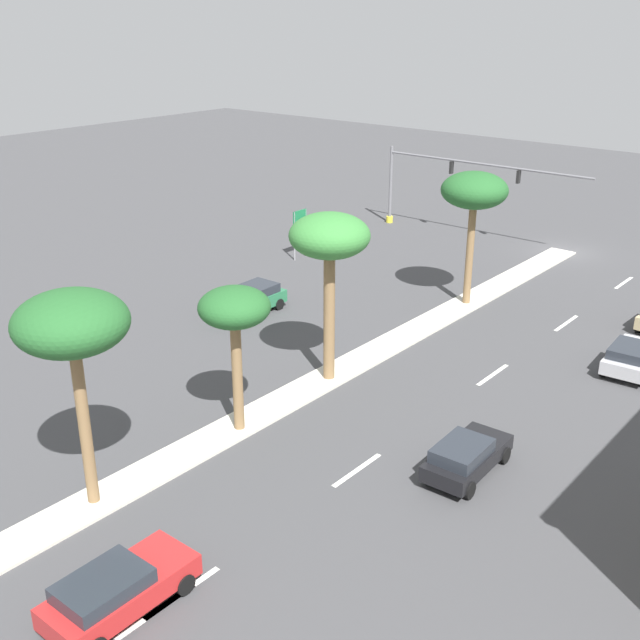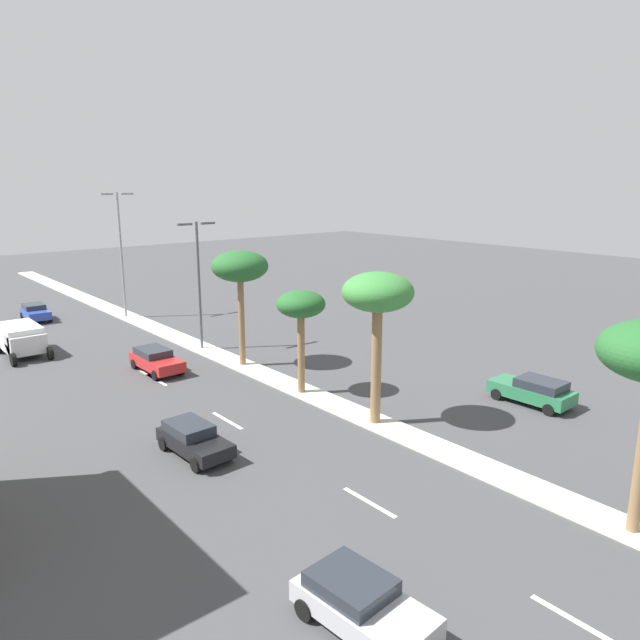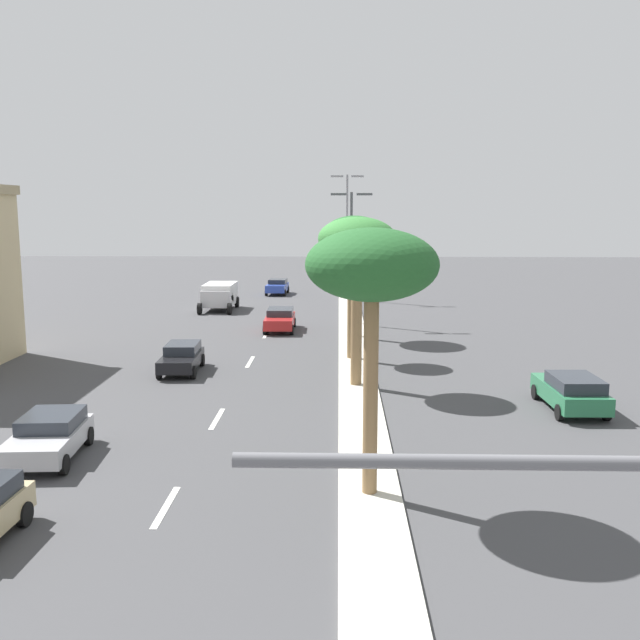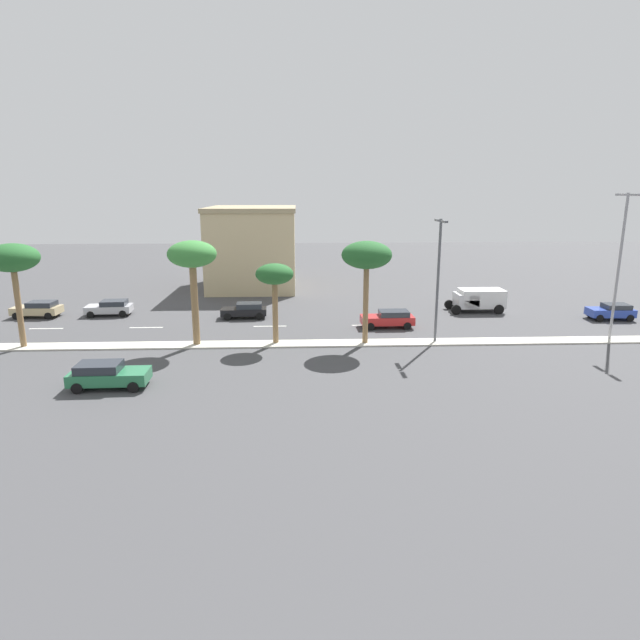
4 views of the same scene
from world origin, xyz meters
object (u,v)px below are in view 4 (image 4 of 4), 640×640
at_px(palm_tree_far, 192,257).
at_px(street_lamp_right, 620,256).
at_px(sedan_black_inboard, 245,310).
at_px(sedan_tan_front, 38,309).
at_px(commercial_building, 253,247).
at_px(sedan_green_leading, 107,374).
at_px(palm_tree_outboard, 367,257).
at_px(street_lamp_front, 438,270).
at_px(sedan_red_left, 389,318).
at_px(sedan_silver_near, 110,307).
at_px(box_truck, 477,299).
at_px(sedan_blue_rear, 612,311).
at_px(palm_tree_right, 275,276).
at_px(palm_tree_trailing, 12,260).

bearing_deg(palm_tree_far, street_lamp_right, 90.19).
bearing_deg(sedan_black_inboard, sedan_tan_front, -93.53).
distance_m(commercial_building, sedan_green_leading, 34.90).
bearing_deg(palm_tree_outboard, street_lamp_front, 91.16).
relative_size(sedan_red_left, sedan_silver_near, 1.07).
xyz_separation_m(sedan_red_left, box_truck, (-5.71, 9.44, 0.44)).
distance_m(street_lamp_right, sedan_tan_front, 49.22).
bearing_deg(sedan_blue_rear, palm_tree_outboard, -73.39).
distance_m(palm_tree_right, sedan_black_inboard, 10.15).
bearing_deg(sedan_tan_front, palm_tree_trailing, 19.16).
relative_size(palm_tree_trailing, palm_tree_far, 0.98).
relative_size(palm_tree_trailing, palm_tree_right, 1.26).
distance_m(commercial_building, sedan_silver_near, 19.77).
xyz_separation_m(palm_tree_far, sedan_silver_near, (-10.37, -9.79, -5.86)).
distance_m(palm_tree_outboard, sedan_red_left, 8.09).
relative_size(palm_tree_trailing, box_truck, 1.44).
height_order(commercial_building, sedan_tan_front, commercial_building).
bearing_deg(box_truck, palm_tree_far, -66.97).
bearing_deg(sedan_green_leading, palm_tree_outboard, 117.68).
relative_size(sedan_tan_front, sedan_black_inboard, 1.00).
bearing_deg(street_lamp_right, commercial_building, -130.79).
height_order(palm_tree_right, street_lamp_right, street_lamp_right).
height_order(sedan_blue_rear, sedan_red_left, sedan_red_left).
relative_size(palm_tree_trailing, palm_tree_outboard, 0.99).
xyz_separation_m(street_lamp_front, sedan_tan_front, (-9.97, -34.14, -4.77)).
bearing_deg(palm_tree_outboard, sedan_blue_rear, 106.61).
bearing_deg(sedan_green_leading, sedan_black_inboard, 159.61).
bearing_deg(street_lamp_right, sedan_silver_near, -103.88).
bearing_deg(palm_tree_right, box_truck, 118.84).
relative_size(commercial_building, sedan_green_leading, 3.05).
xyz_separation_m(commercial_building, palm_tree_trailing, (25.54, -15.04, 1.80)).
height_order(sedan_red_left, sedan_silver_near, sedan_red_left).
relative_size(palm_tree_outboard, sedan_green_leading, 1.68).
height_order(palm_tree_far, sedan_red_left, palm_tree_far).
relative_size(palm_tree_outboard, sedan_silver_near, 1.83).
bearing_deg(box_truck, sedan_red_left, -58.85).
xyz_separation_m(palm_tree_far, street_lamp_front, (0.05, 18.01, -1.07)).
height_order(street_lamp_right, box_truck, street_lamp_right).
distance_m(commercial_building, sedan_blue_rear, 38.43).
bearing_deg(palm_tree_far, sedan_blue_rear, 100.68).
distance_m(palm_tree_trailing, box_truck, 39.20).
bearing_deg(sedan_black_inboard, street_lamp_right, 73.36).
bearing_deg(street_lamp_right, sedan_tan_front, -101.58).
height_order(sedan_tan_front, box_truck, box_truck).
relative_size(palm_tree_outboard, sedan_tan_front, 1.83).
distance_m(commercial_building, palm_tree_outboard, 27.64).
bearing_deg(box_truck, sedan_blue_rear, 71.11).
bearing_deg(street_lamp_front, sedan_blue_rear, 110.94).
relative_size(palm_tree_trailing, sedan_tan_front, 1.81).
bearing_deg(street_lamp_right, palm_tree_trailing, -89.75).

